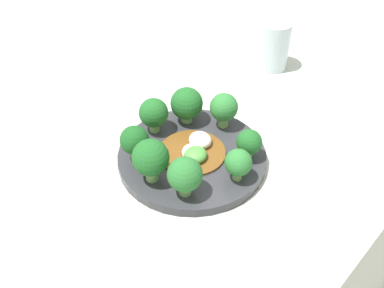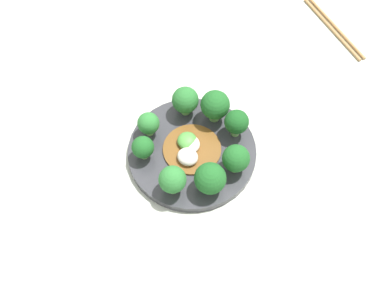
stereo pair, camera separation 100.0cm
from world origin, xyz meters
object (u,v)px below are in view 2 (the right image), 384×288
at_px(broccoli_west, 215,105).
at_px(broccoli_southwest, 185,100).
at_px(stirfry_center, 190,148).
at_px(plate, 192,152).
at_px(broccoli_south, 148,124).
at_px(broccoli_north, 236,159).
at_px(broccoli_southeast, 143,148).
at_px(broccoli_east, 172,180).
at_px(broccoli_northeast, 210,179).
at_px(broccoli_northwest, 237,122).
at_px(chopsticks, 333,28).

height_order(broccoli_west, broccoli_southwest, broccoli_west).
xyz_separation_m(broccoli_west, stirfry_center, (0.09, -0.01, -0.04)).
relative_size(plate, broccoli_south, 4.49).
relative_size(broccoli_west, broccoli_south, 1.34).
bearing_deg(broccoli_west, broccoli_north, 44.24).
xyz_separation_m(broccoli_south, broccoli_southeast, (0.05, 0.02, -0.00)).
bearing_deg(broccoli_east, broccoli_southeast, -113.90).
distance_m(broccoli_north, broccoli_northeast, 0.06).
distance_m(broccoli_northwest, broccoli_north, 0.08).
bearing_deg(broccoli_east, broccoli_northwest, 163.46).
relative_size(plate, broccoli_northwest, 3.88).
relative_size(broccoli_southwest, broccoli_southeast, 1.23).
bearing_deg(broccoli_northwest, broccoli_southwest, -90.73).
bearing_deg(broccoli_northeast, broccoli_east, -59.76).
height_order(broccoli_northwest, chopsticks, broccoli_northwest).
xyz_separation_m(plate, broccoli_west, (-0.08, 0.01, 0.05)).
bearing_deg(broccoli_north, broccoli_south, -88.65).
xyz_separation_m(broccoli_southwest, broccoli_southeast, (0.13, -0.02, -0.01)).
relative_size(broccoli_north, chopsticks, 0.34).
xyz_separation_m(broccoli_northwest, broccoli_east, (0.16, -0.05, 0.00)).
bearing_deg(broccoli_northwest, broccoli_south, -62.88).
distance_m(broccoli_east, chopsticks, 0.56).
bearing_deg(broccoli_south, broccoli_northeast, 71.15).
height_order(plate, broccoli_south, broccoli_south).
bearing_deg(plate, broccoli_east, 5.74).
relative_size(broccoli_southwest, broccoli_east, 1.01).
bearing_deg(stirfry_center, broccoli_west, 174.62).
height_order(plate, broccoli_northeast, broccoli_northeast).
bearing_deg(chopsticks, plate, -16.61).
xyz_separation_m(broccoli_north, chopsticks, (-0.45, 0.05, -0.05)).
distance_m(stirfry_center, chopsticks, 0.47).
height_order(plate, broccoli_west, broccoli_west).
distance_m(broccoli_southeast, stirfry_center, 0.09).
height_order(broccoli_east, stirfry_center, broccoli_east).
distance_m(broccoli_east, stirfry_center, 0.09).
bearing_deg(broccoli_southwest, broccoli_southeast, -9.25).
height_order(broccoli_northwest, broccoli_south, broccoli_northwest).
bearing_deg(broccoli_west, broccoli_southeast, -29.47).
bearing_deg(broccoli_northeast, plate, -131.34).
distance_m(broccoli_southeast, chopsticks, 0.55).
distance_m(broccoli_northeast, chopsticks, 0.51).
height_order(broccoli_northwest, broccoli_southwest, broccoli_southwest).
height_order(broccoli_south, broccoli_north, broccoli_north).
xyz_separation_m(broccoli_north, broccoli_east, (0.09, -0.08, 0.00)).
relative_size(broccoli_west, broccoli_northeast, 1.10).
xyz_separation_m(broccoli_north, broccoli_northeast, (0.06, -0.02, 0.00)).
relative_size(broccoli_northwest, broccoli_west, 0.87).
xyz_separation_m(broccoli_east, stirfry_center, (-0.09, -0.01, -0.03)).
bearing_deg(broccoli_south, broccoli_southeast, 19.14).
bearing_deg(broccoli_southwest, broccoli_northwest, 89.27).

